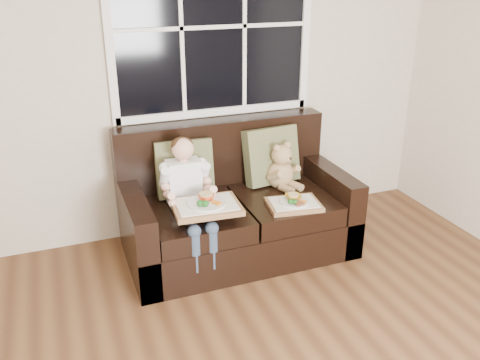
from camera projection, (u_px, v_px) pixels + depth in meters
name	position (u px, v px, depth m)	size (l,w,h in m)	color
room_walls	(355.00, 131.00, 1.61)	(4.52, 5.02, 2.71)	beige
window_back	(213.00, 27.00, 3.83)	(1.62, 0.04, 1.37)	black
loveseat	(235.00, 212.00, 3.95)	(1.70, 0.92, 0.96)	black
pillow_left	(184.00, 168.00, 3.83)	(0.44, 0.23, 0.44)	olive
pillow_right	(271.00, 155.00, 4.06)	(0.47, 0.26, 0.46)	olive
child	(188.00, 187.00, 3.60)	(0.35, 0.58, 0.80)	white
teddy_bear	(281.00, 169.00, 3.99)	(0.27, 0.32, 0.38)	tan
tray_left	(206.00, 205.00, 3.44)	(0.48, 0.38, 0.10)	#956743
tray_right	(294.00, 203.00, 3.70)	(0.42, 0.34, 0.09)	#956743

